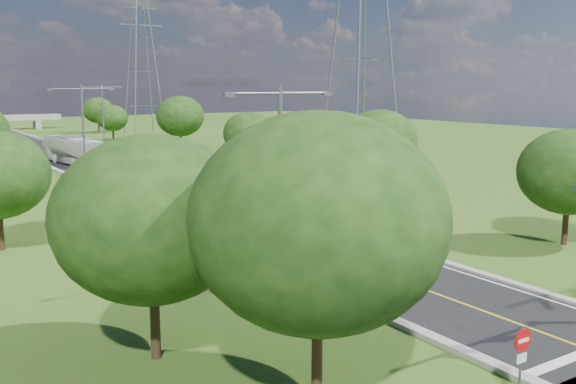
# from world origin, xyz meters

# --- Properties ---
(ground) EXTENTS (260.00, 260.00, 0.00)m
(ground) POSITION_xyz_m (0.00, 60.00, 0.00)
(ground) COLOR #2A4C15
(ground) RESTS_ON ground
(road) EXTENTS (8.00, 150.00, 0.06)m
(road) POSITION_xyz_m (0.00, 66.00, 0.03)
(road) COLOR black
(road) RESTS_ON ground
(curb_left) EXTENTS (0.50, 150.00, 0.22)m
(curb_left) POSITION_xyz_m (-4.25, 66.00, 0.11)
(curb_left) COLOR gray
(curb_left) RESTS_ON ground
(curb_right) EXTENTS (0.50, 150.00, 0.22)m
(curb_right) POSITION_xyz_m (4.25, 66.00, 0.11)
(curb_right) COLOR gray
(curb_right) RESTS_ON ground
(do_not_enter_left) EXTENTS (0.76, 0.11, 2.50)m
(do_not_enter_left) POSITION_xyz_m (-5.60, -1.52, 1.77)
(do_not_enter_left) COLOR slate
(do_not_enter_left) RESTS_ON ground
(speed_limit_sign) EXTENTS (0.55, 0.09, 2.40)m
(speed_limit_sign) POSITION_xyz_m (5.20, 37.98, 1.60)
(speed_limit_sign) COLOR slate
(speed_limit_sign) RESTS_ON ground
(streetlight_near_left) EXTENTS (5.90, 0.25, 10.00)m
(streetlight_near_left) POSITION_xyz_m (-6.00, 12.00, 5.94)
(streetlight_near_left) COLOR slate
(streetlight_near_left) RESTS_ON ground
(streetlight_mid_left) EXTENTS (5.90, 0.25, 10.00)m
(streetlight_mid_left) POSITION_xyz_m (-6.00, 45.00, 5.94)
(streetlight_mid_left) COLOR slate
(streetlight_mid_left) RESTS_ON ground
(streetlight_far_right) EXTENTS (5.90, 0.25, 10.00)m
(streetlight_far_right) POSITION_xyz_m (6.00, 78.00, 5.94)
(streetlight_far_right) COLOR slate
(streetlight_far_right) RESTS_ON ground
(power_tower_near) EXTENTS (9.00, 6.40, 28.00)m
(power_tower_near) POSITION_xyz_m (22.00, 40.00, 14.01)
(power_tower_near) COLOR slate
(power_tower_near) RESTS_ON ground
(power_tower_far) EXTENTS (9.00, 6.40, 28.00)m
(power_tower_far) POSITION_xyz_m (26.00, 115.00, 14.01)
(power_tower_far) COLOR slate
(power_tower_far) RESTS_ON ground
(tree_la) EXTENTS (7.14, 7.14, 8.30)m
(tree_la) POSITION_xyz_m (-14.00, 8.00, 5.27)
(tree_la) COLOR black
(tree_la) RESTS_ON ground
(tree_lf) EXTENTS (7.98, 7.98, 9.28)m
(tree_lf) POSITION_xyz_m (-11.00, 2.00, 5.89)
(tree_lf) COLOR black
(tree_lf) RESTS_ON ground
(tree_ra) EXTENTS (6.30, 6.30, 7.33)m
(tree_ra) POSITION_xyz_m (14.00, 10.00, 4.64)
(tree_ra) COLOR black
(tree_ra) RESTS_ON ground
(tree_rb) EXTENTS (6.72, 6.72, 7.82)m
(tree_rb) POSITION_xyz_m (16.00, 30.00, 4.95)
(tree_rb) COLOR black
(tree_rb) RESTS_ON ground
(tree_rc) EXTENTS (5.88, 5.88, 6.84)m
(tree_rc) POSITION_xyz_m (15.00, 52.00, 4.33)
(tree_rc) COLOR black
(tree_rc) RESTS_ON ground
(tree_rd) EXTENTS (7.14, 7.14, 8.30)m
(tree_rd) POSITION_xyz_m (17.00, 76.00, 5.27)
(tree_rd) COLOR black
(tree_rd) RESTS_ON ground
(tree_re) EXTENTS (5.46, 5.46, 6.35)m
(tree_re) POSITION_xyz_m (14.50, 100.00, 4.02)
(tree_re) COLOR black
(tree_re) RESTS_ON ground
(tree_rf) EXTENTS (6.30, 6.30, 7.33)m
(tree_rf) POSITION_xyz_m (18.00, 120.00, 4.64)
(tree_rf) COLOR black
(tree_rf) RESTS_ON ground
(bus_outbound) EXTENTS (3.01, 11.47, 3.17)m
(bus_outbound) POSITION_xyz_m (2.94, 36.46, 1.65)
(bus_outbound) COLOR silver
(bus_outbound) RESTS_ON road
(bus_inbound) EXTENTS (4.83, 12.69, 3.45)m
(bus_inbound) POSITION_xyz_m (-0.85, 68.93, 1.78)
(bus_inbound) COLOR silver
(bus_inbound) RESTS_ON road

